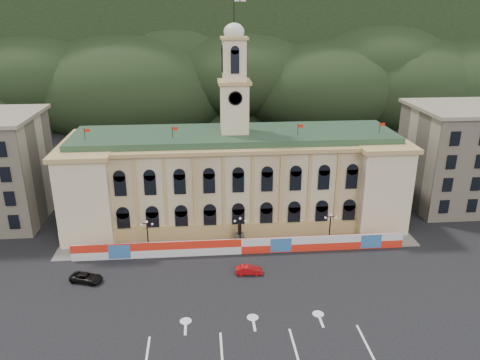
{
  "coord_description": "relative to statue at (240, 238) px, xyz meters",
  "views": [
    {
      "loc": [
        -5.53,
        -47.08,
        34.93
      ],
      "look_at": [
        0.06,
        18.0,
        10.79
      ],
      "focal_mm": 35.0,
      "sensor_mm": 36.0,
      "label": 1
    }
  ],
  "objects": [
    {
      "name": "lamp_right",
      "position": [
        14.0,
        -1.0,
        1.89
      ],
      "size": [
        1.96,
        0.44,
        5.15
      ],
      "color": "black",
      "rests_on": "ground"
    },
    {
      "name": "black_suv",
      "position": [
        -21.56,
        -8.82,
        -0.57
      ],
      "size": [
        4.56,
        5.59,
        1.23
      ],
      "primitive_type": "imported",
      "rotation": [
        0.0,
        0.0,
        1.27
      ],
      "color": "black",
      "rests_on": "ground"
    },
    {
      "name": "red_sedan",
      "position": [
        0.55,
        -8.71,
        -0.56
      ],
      "size": [
        1.75,
        3.93,
        1.25
      ],
      "primitive_type": "imported",
      "rotation": [
        0.0,
        0.0,
        1.51
      ],
      "color": "#A30B0E",
      "rests_on": "ground"
    },
    {
      "name": "hoarding_fence",
      "position": [
        0.06,
        -2.93,
        0.06
      ],
      "size": [
        50.0,
        0.44,
        2.5
      ],
      "color": "red",
      "rests_on": "ground"
    },
    {
      "name": "lane_markings",
      "position": [
        0.0,
        -23.0,
        -1.18
      ],
      "size": [
        26.0,
        10.0,
        0.02
      ],
      "primitive_type": null,
      "color": "white",
      "rests_on": "ground"
    },
    {
      "name": "ground",
      "position": [
        0.0,
        -18.0,
        -1.19
      ],
      "size": [
        260.0,
        260.0,
        0.0
      ],
      "primitive_type": "plane",
      "color": "black",
      "rests_on": "ground"
    },
    {
      "name": "pavement",
      "position": [
        0.0,
        -0.25,
        -1.11
      ],
      "size": [
        56.0,
        5.5,
        0.16
      ],
      "primitive_type": "cube",
      "color": "slate",
      "rests_on": "ground"
    },
    {
      "name": "hill_ridge",
      "position": [
        0.03,
        103.99,
        18.3
      ],
      "size": [
        230.0,
        80.0,
        64.0
      ],
      "color": "black",
      "rests_on": "ground"
    },
    {
      "name": "lamp_center",
      "position": [
        0.0,
        -1.0,
        1.89
      ],
      "size": [
        1.96,
        0.44,
        5.15
      ],
      "color": "black",
      "rests_on": "ground"
    },
    {
      "name": "statue",
      "position": [
        0.0,
        0.0,
        0.0
      ],
      "size": [
        1.4,
        1.4,
        3.72
      ],
      "color": "#595651",
      "rests_on": "ground"
    },
    {
      "name": "lamp_left",
      "position": [
        -14.0,
        -1.0,
        1.89
      ],
      "size": [
        1.96,
        0.44,
        5.15
      ],
      "color": "black",
      "rests_on": "ground"
    },
    {
      "name": "side_building_right",
      "position": [
        43.0,
        12.93,
        8.14
      ],
      "size": [
        21.0,
        17.0,
        18.6
      ],
      "color": "#C0B094",
      "rests_on": "ground"
    },
    {
      "name": "city_hall",
      "position": [
        0.0,
        9.63,
        6.66
      ],
      "size": [
        56.2,
        17.6,
        37.1
      ],
      "color": "beige",
      "rests_on": "ground"
    }
  ]
}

